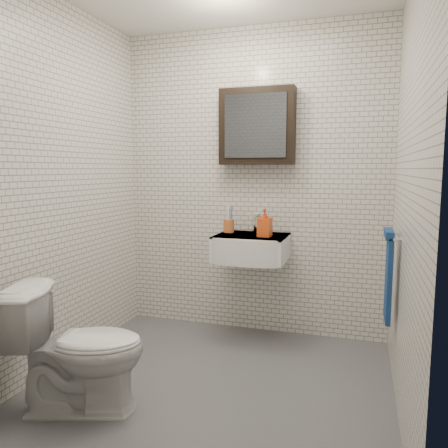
# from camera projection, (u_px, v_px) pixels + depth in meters

# --- Properties ---
(ground) EXTENTS (2.20, 2.00, 0.01)m
(ground) POSITION_uv_depth(u_px,v_px,m) (214.00, 381.00, 2.81)
(ground) COLOR #52545A
(ground) RESTS_ON ground
(room_shell) EXTENTS (2.22, 2.02, 2.51)m
(room_shell) POSITION_uv_depth(u_px,v_px,m) (214.00, 152.00, 2.63)
(room_shell) COLOR silver
(room_shell) RESTS_ON ground
(washbasin) EXTENTS (0.55, 0.50, 0.20)m
(washbasin) POSITION_uv_depth(u_px,v_px,m) (250.00, 248.00, 3.40)
(washbasin) COLOR white
(washbasin) RESTS_ON room_shell
(faucet) EXTENTS (0.06, 0.20, 0.15)m
(faucet) POSITION_uv_depth(u_px,v_px,m) (256.00, 224.00, 3.57)
(faucet) COLOR silver
(faucet) RESTS_ON washbasin
(mirror_cabinet) EXTENTS (0.60, 0.15, 0.60)m
(mirror_cabinet) POSITION_uv_depth(u_px,v_px,m) (257.00, 127.00, 3.46)
(mirror_cabinet) COLOR black
(mirror_cabinet) RESTS_ON room_shell
(towel_rail) EXTENTS (0.09, 0.30, 0.58)m
(towel_rail) POSITION_uv_depth(u_px,v_px,m) (389.00, 271.00, 2.75)
(towel_rail) COLOR silver
(towel_rail) RESTS_ON room_shell
(toothbrush_cup) EXTENTS (0.09, 0.09, 0.24)m
(toothbrush_cup) POSITION_uv_depth(u_px,v_px,m) (229.00, 225.00, 3.57)
(toothbrush_cup) COLOR #C36330
(toothbrush_cup) RESTS_ON washbasin
(soap_bottle) EXTENTS (0.11, 0.11, 0.22)m
(soap_bottle) POSITION_uv_depth(u_px,v_px,m) (265.00, 223.00, 3.33)
(soap_bottle) COLOR orange
(soap_bottle) RESTS_ON washbasin
(toilet) EXTENTS (0.81, 0.61, 0.73)m
(toilet) POSITION_uv_depth(u_px,v_px,m) (79.00, 348.00, 2.45)
(toilet) COLOR white
(toilet) RESTS_ON ground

